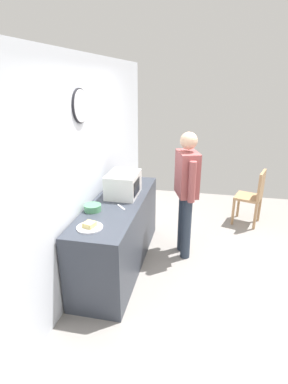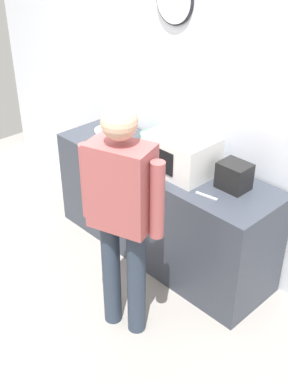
% 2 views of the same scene
% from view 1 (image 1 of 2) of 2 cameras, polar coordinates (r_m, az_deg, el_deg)
% --- Properties ---
extents(ground_plane, '(6.00, 6.00, 0.00)m').
position_cam_1_polar(ground_plane, '(3.99, 12.70, -15.77)').
color(ground_plane, gray).
extents(back_wall, '(5.40, 0.13, 2.60)m').
position_cam_1_polar(back_wall, '(3.67, -11.39, 3.94)').
color(back_wall, silver).
rests_on(back_wall, ground_plane).
extents(kitchen_counter, '(2.05, 0.62, 0.90)m').
position_cam_1_polar(kitchen_counter, '(3.97, -4.79, -7.76)').
color(kitchen_counter, '#333842').
rests_on(kitchen_counter, ground_plane).
extents(microwave, '(0.50, 0.39, 0.30)m').
position_cam_1_polar(microwave, '(3.91, -3.92, 1.44)').
color(microwave, silver).
rests_on(microwave, kitchen_counter).
extents(sandwich_plate, '(0.27, 0.27, 0.07)m').
position_cam_1_polar(sandwich_plate, '(3.15, -10.21, -6.41)').
color(sandwich_plate, white).
rests_on(sandwich_plate, kitchen_counter).
extents(salad_bowl, '(0.20, 0.20, 0.07)m').
position_cam_1_polar(salad_bowl, '(3.53, -9.65, -2.94)').
color(salad_bowl, '#4C8E60').
rests_on(salad_bowl, kitchen_counter).
extents(toaster, '(0.22, 0.18, 0.20)m').
position_cam_1_polar(toaster, '(4.34, -3.45, 2.76)').
color(toaster, black).
rests_on(toaster, kitchen_counter).
extents(fork_utensil, '(0.14, 0.13, 0.01)m').
position_cam_1_polar(fork_utensil, '(3.59, -4.33, -2.87)').
color(fork_utensil, silver).
rests_on(fork_utensil, kitchen_counter).
extents(spoon_utensil, '(0.17, 0.05, 0.01)m').
position_cam_1_polar(spoon_utensil, '(4.27, -0.66, 1.11)').
color(spoon_utensil, silver).
rests_on(spoon_utensil, kitchen_counter).
extents(person_standing, '(0.56, 0.35, 1.72)m').
position_cam_1_polar(person_standing, '(4.00, 8.01, 1.10)').
color(person_standing, '#2A3545').
rests_on(person_standing, ground_plane).
extents(wooden_chair, '(0.51, 0.51, 0.94)m').
position_cam_1_polar(wooden_chair, '(5.31, 19.89, -0.53)').
color(wooden_chair, '#A87F56').
rests_on(wooden_chair, ground_plane).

